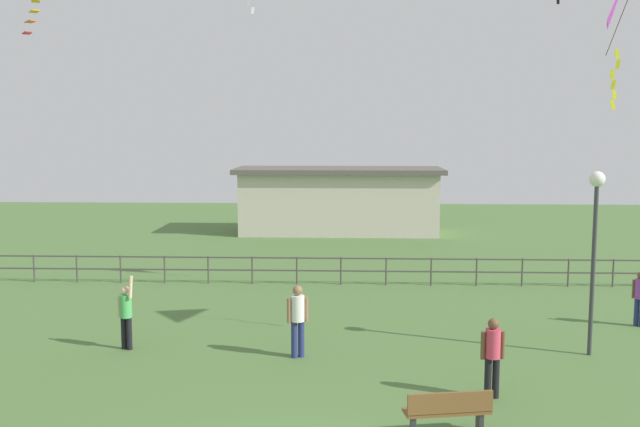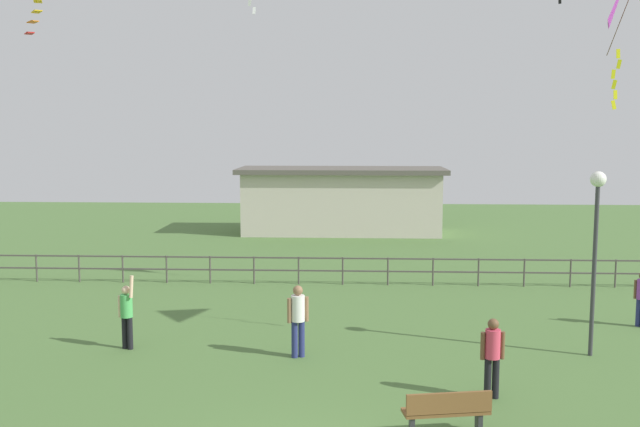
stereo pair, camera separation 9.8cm
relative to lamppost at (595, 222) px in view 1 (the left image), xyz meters
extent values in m
cylinder|color=#38383D|center=(0.00, 0.00, -1.16)|extent=(0.10, 0.10, 4.00)
sphere|color=white|center=(0.00, 0.00, 0.99)|extent=(0.36, 0.36, 0.36)
cube|color=brown|center=(-3.96, -4.61, -2.71)|extent=(1.55, 0.66, 0.06)
cube|color=brown|center=(-3.93, -4.79, -2.49)|extent=(1.49, 0.33, 0.36)
cube|color=#333338|center=(-4.55, -4.72, -2.93)|extent=(0.08, 0.36, 0.45)
cube|color=#333338|center=(-3.37, -4.50, -2.93)|extent=(0.08, 0.36, 0.45)
cylinder|color=navy|center=(2.10, 2.59, -2.78)|extent=(0.13, 0.13, 0.76)
cylinder|color=purple|center=(2.15, 2.53, -2.13)|extent=(0.28, 0.28, 0.54)
cylinder|color=brown|center=(2.02, 2.67, -2.17)|extent=(0.08, 0.08, 0.51)
cylinder|color=black|center=(-2.91, -2.82, -2.75)|extent=(0.14, 0.14, 0.82)
cylinder|color=black|center=(-2.76, -2.80, -2.75)|extent=(0.14, 0.14, 0.82)
cylinder|color=#D83F59|center=(-2.84, -2.81, -2.05)|extent=(0.30, 0.30, 0.58)
sphere|color=brown|center=(-2.84, -2.81, -1.65)|extent=(0.22, 0.22, 0.22)
cylinder|color=brown|center=(-3.03, -2.83, -2.09)|extent=(0.09, 0.09, 0.55)
cylinder|color=brown|center=(-2.64, -2.78, -2.09)|extent=(0.09, 0.09, 0.55)
cylinder|color=navy|center=(-6.93, -0.48, -2.73)|extent=(0.15, 0.15, 0.86)
cylinder|color=navy|center=(-6.77, -0.42, -2.73)|extent=(0.15, 0.15, 0.86)
cylinder|color=white|center=(-6.85, -0.45, -1.99)|extent=(0.32, 0.32, 0.61)
sphere|color=#8C6647|center=(-6.85, -0.45, -1.57)|extent=(0.23, 0.23, 0.23)
cylinder|color=#8C6647|center=(-7.05, -0.53, -2.03)|extent=(0.09, 0.09, 0.58)
cylinder|color=#8C6647|center=(-6.66, -0.37, -2.03)|extent=(0.09, 0.09, 0.58)
cylinder|color=black|center=(-10.95, -0.04, -2.77)|extent=(0.13, 0.13, 0.79)
cylinder|color=black|center=(-11.09, 0.01, -2.77)|extent=(0.13, 0.13, 0.79)
cylinder|color=#4CB259|center=(-11.02, -0.01, -2.09)|extent=(0.29, 0.29, 0.56)
sphere|color=beige|center=(-11.02, -0.01, -1.71)|extent=(0.21, 0.21, 0.21)
cylinder|color=beige|center=(-10.86, -0.12, -1.60)|extent=(0.13, 0.17, 0.53)
cylinder|color=beige|center=(-11.20, 0.05, -2.13)|extent=(0.09, 0.09, 0.53)
cube|color=white|center=(-8.56, 4.20, 5.69)|extent=(0.12, 0.03, 0.21)
cube|color=white|center=(-8.45, 4.26, 5.47)|extent=(0.09, 0.05, 0.20)
cylinder|color=#4C381E|center=(0.11, -0.49, 4.35)|extent=(0.41, 0.16, 1.25)
cube|color=yellow|center=(0.14, -0.47, 3.75)|extent=(0.09, 0.02, 0.20)
cube|color=yellow|center=(0.17, -0.46, 3.53)|extent=(0.10, 0.05, 0.20)
cube|color=yellow|center=(0.04, -0.52, 3.31)|extent=(0.09, 0.03, 0.20)
cube|color=yellow|center=(0.07, -0.51, 3.09)|extent=(0.11, 0.05, 0.21)
cube|color=yellow|center=(0.12, -0.49, 2.87)|extent=(0.08, 0.03, 0.20)
cube|color=yellow|center=(0.09, -0.50, 2.65)|extent=(0.12, 0.04, 0.21)
cube|color=black|center=(0.20, 4.44, 5.72)|extent=(0.10, 0.03, 0.21)
cube|color=yellow|center=(-15.21, 5.36, 5.98)|extent=(0.43, 0.61, 0.03)
cube|color=yellow|center=(-15.48, 5.84, 5.75)|extent=(0.52, 0.60, 0.03)
cube|color=orange|center=(-15.81, 6.29, 5.50)|extent=(0.54, 0.58, 0.03)
cube|color=red|center=(-16.14, 6.74, 5.20)|extent=(0.50, 0.60, 0.03)
cylinder|color=#4C4742|center=(-16.56, 7.32, -2.68)|extent=(0.06, 0.06, 0.95)
cylinder|color=#4C4742|center=(-15.05, 7.32, -2.68)|extent=(0.06, 0.06, 0.95)
cylinder|color=#4C4742|center=(-13.52, 7.32, -2.68)|extent=(0.06, 0.06, 0.95)
cylinder|color=#4C4742|center=(-11.99, 7.32, -2.68)|extent=(0.06, 0.06, 0.95)
cylinder|color=#4C4742|center=(-10.48, 7.32, -2.68)|extent=(0.06, 0.06, 0.95)
cylinder|color=#4C4742|center=(-8.97, 7.32, -2.68)|extent=(0.06, 0.06, 0.95)
cylinder|color=#4C4742|center=(-7.44, 7.32, -2.68)|extent=(0.06, 0.06, 0.95)
cylinder|color=#4C4742|center=(-5.93, 7.32, -2.68)|extent=(0.06, 0.06, 0.95)
cylinder|color=#4C4742|center=(-4.40, 7.32, -2.68)|extent=(0.06, 0.06, 0.95)
cylinder|color=#4C4742|center=(-2.88, 7.32, -2.68)|extent=(0.06, 0.06, 0.95)
cylinder|color=#4C4742|center=(-1.36, 7.32, -2.68)|extent=(0.06, 0.06, 0.95)
cylinder|color=#4C4742|center=(0.17, 7.32, -2.68)|extent=(0.06, 0.06, 0.95)
cylinder|color=#4C4742|center=(1.70, 7.32, -2.68)|extent=(0.06, 0.06, 0.95)
cylinder|color=#4C4742|center=(3.18, 7.32, -2.68)|extent=(0.06, 0.06, 0.95)
cube|color=#4C4742|center=(-6.15, 7.32, -2.25)|extent=(36.00, 0.05, 0.05)
cube|color=#4C4742|center=(-6.15, 7.32, -2.68)|extent=(36.00, 0.05, 0.05)
cube|color=beige|center=(-6.19, 19.32, -1.63)|extent=(9.75, 3.38, 3.05)
cube|color=#59544C|center=(-6.19, 19.32, 0.01)|extent=(10.35, 3.98, 0.24)
camera|label=1|loc=(-5.68, -16.57, 2.17)|focal=40.17mm
camera|label=2|loc=(-5.58, -16.56, 2.17)|focal=40.17mm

